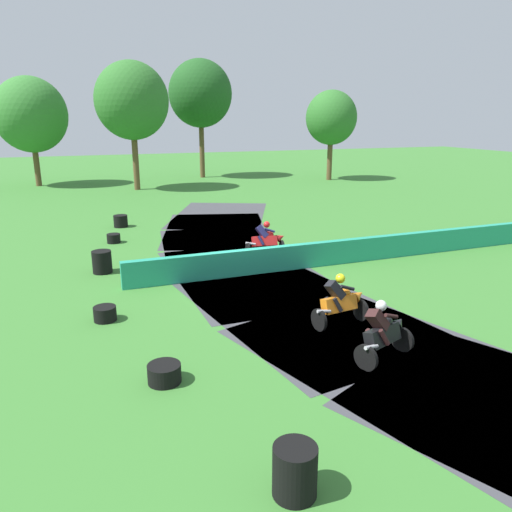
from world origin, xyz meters
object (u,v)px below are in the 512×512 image
Objects in this scene: motorcycle_chase_orange at (341,301)px; tire_stack_far at (105,314)px; tire_stack_mid_a at (114,238)px; tire_stack_near at (121,221)px; tire_stack_extra_b at (295,471)px; tire_stack_mid_b at (102,262)px; motorcycle_lead_red at (266,239)px; tire_stack_extra_a at (164,373)px; motorcycle_trailing_black at (384,332)px.

tire_stack_far is (-5.93, 2.41, -0.44)m from motorcycle_chase_orange.
tire_stack_mid_a is (-4.96, 11.24, -0.44)m from motorcycle_chase_orange.
tire_stack_near is 19.75m from tire_stack_extra_b.
tire_stack_mid_b is at bearing 99.01° from tire_stack_extra_b.
motorcycle_lead_red is 10.23m from tire_stack_extra_a.
tire_stack_extra_a is (0.93, -3.81, 0.00)m from tire_stack_far.
tire_stack_extra_b reaches higher than tire_stack_mid_a.
motorcycle_trailing_black is 10.60m from tire_stack_mid_b.
motorcycle_lead_red is 8.91m from tire_stack_near.
tire_stack_near reaches higher than tire_stack_far.
tire_stack_extra_b is at bearing -109.72° from motorcycle_lead_red.
tire_stack_mid_b reaches higher than tire_stack_mid_a.
motorcycle_lead_red is at bearing -36.40° from tire_stack_mid_a.
motorcycle_chase_orange reaches higher than tire_stack_far.
tire_stack_extra_b reaches higher than tire_stack_far.
tire_stack_extra_b reaches higher than tire_stack_extra_a.
motorcycle_chase_orange is at bearing 15.69° from tire_stack_extra_a.
motorcycle_chase_orange is 5.21m from tire_stack_extra_a.
tire_stack_mid_b is 1.00× the size of tire_stack_extra_b.
tire_stack_extra_b reaches higher than tire_stack_near.
motorcycle_chase_orange is at bearing -73.33° from tire_stack_near.
tire_stack_extra_b is at bearing -88.39° from tire_stack_near.
motorcycle_chase_orange is 2.37× the size of tire_stack_extra_a.
motorcycle_trailing_black is at bearing -94.48° from motorcycle_lead_red.
tire_stack_mid_b reaches higher than tire_stack_near.
tire_stack_mid_a is 12.65m from tire_stack_extra_a.
motorcycle_trailing_black is 4.92m from tire_stack_extra_b.
tire_stack_far is 3.93m from tire_stack_extra_a.
tire_stack_near is at bearing 91.61° from tire_stack_extra_b.
motorcycle_lead_red reaches higher than tire_stack_near.
tire_stack_mid_a is 8.89m from tire_stack_far.
motorcycle_lead_red is 2.94× the size of tire_stack_mid_a.
motorcycle_chase_orange reaches higher than tire_stack_extra_a.
tire_stack_near is at bearing 106.67° from motorcycle_chase_orange.
motorcycle_trailing_black is at bearing -69.79° from tire_stack_mid_a.
tire_stack_extra_b is (-3.78, -5.27, -0.24)m from motorcycle_chase_orange.
tire_stack_mid_a is 0.73× the size of tire_stack_extra_b.
motorcycle_trailing_black is 7.39m from tire_stack_far.
tire_stack_mid_b is (-5.65, 8.97, -0.24)m from motorcycle_trailing_black.
motorcycle_trailing_black is 2.09× the size of tire_stack_extra_b.
tire_stack_mid_b is at bearing -178.26° from motorcycle_lead_red.
tire_stack_mid_b is (-5.71, 6.91, -0.24)m from motorcycle_chase_orange.
tire_stack_far is at bearing 103.76° from tire_stack_extra_a.
motorcycle_chase_orange reaches higher than motorcycle_lead_red.
motorcycle_lead_red is 6.99m from tire_stack_mid_a.
tire_stack_mid_b is 12.33m from tire_stack_extra_b.
motorcycle_trailing_black is (-0.06, -2.06, -0.01)m from motorcycle_chase_orange.
tire_stack_extra_a is at bearing -85.12° from tire_stack_mid_b.
tire_stack_extra_b is (1.93, -12.18, 0.00)m from tire_stack_mid_b.
tire_stack_near reaches higher than tire_stack_extra_a.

